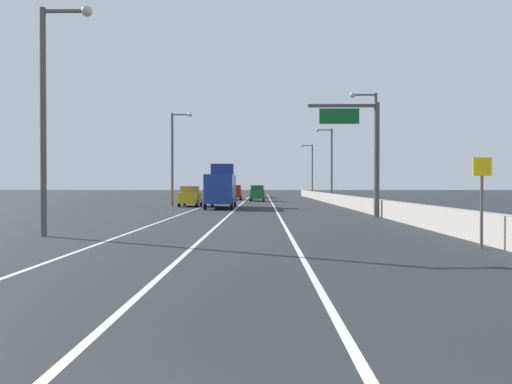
{
  "coord_description": "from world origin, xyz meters",
  "views": [
    {
      "loc": [
        0.34,
        -3.0,
        2.09
      ],
      "look_at": [
        -0.19,
        41.18,
        1.51
      ],
      "focal_mm": 36.1,
      "sensor_mm": 36.0,
      "label": 1
    }
  ],
  "objects_px": {
    "lamp_post_right_third": "(330,159)",
    "car_yellow_1": "(190,196)",
    "lamp_post_left_mid": "(175,152)",
    "box_truck": "(221,188)",
    "lamp_post_right_second": "(372,143)",
    "lamp_post_left_near": "(50,103)",
    "car_gray_3": "(257,191)",
    "overhead_sign_gantry": "(365,145)",
    "speed_advisory_sign": "(482,195)",
    "car_red_0": "(235,192)",
    "car_green_2": "(257,193)",
    "car_white_4": "(256,192)",
    "lamp_post_right_fourth": "(311,166)"
  },
  "relations": [
    {
      "from": "overhead_sign_gantry",
      "to": "car_gray_3",
      "type": "relative_size",
      "value": 1.68
    },
    {
      "from": "car_white_4",
      "to": "car_green_2",
      "type": "bearing_deg",
      "value": -88.46
    },
    {
      "from": "overhead_sign_gantry",
      "to": "car_green_2",
      "type": "xyz_separation_m",
      "value": [
        -7.39,
        33.6,
        -3.69
      ]
    },
    {
      "from": "lamp_post_right_second",
      "to": "lamp_post_left_near",
      "type": "height_order",
      "value": "same"
    },
    {
      "from": "car_gray_3",
      "to": "overhead_sign_gantry",
      "type": "bearing_deg",
      "value": -82.41
    },
    {
      "from": "car_gray_3",
      "to": "box_truck",
      "type": "bearing_deg",
      "value": -93.68
    },
    {
      "from": "car_yellow_1",
      "to": "car_white_4",
      "type": "bearing_deg",
      "value": 79.54
    },
    {
      "from": "lamp_post_right_fourth",
      "to": "lamp_post_left_near",
      "type": "bearing_deg",
      "value": -103.76
    },
    {
      "from": "lamp_post_right_third",
      "to": "lamp_post_left_near",
      "type": "height_order",
      "value": "same"
    },
    {
      "from": "lamp_post_right_fourth",
      "to": "car_red_0",
      "type": "distance_m",
      "value": 22.17
    },
    {
      "from": "lamp_post_right_third",
      "to": "car_yellow_1",
      "type": "relative_size",
      "value": 2.08
    },
    {
      "from": "overhead_sign_gantry",
      "to": "speed_advisory_sign",
      "type": "relative_size",
      "value": 2.5
    },
    {
      "from": "overhead_sign_gantry",
      "to": "lamp_post_right_fourth",
      "type": "xyz_separation_m",
      "value": [
        1.87,
        57.7,
        0.7
      ]
    },
    {
      "from": "overhead_sign_gantry",
      "to": "car_red_0",
      "type": "distance_m",
      "value": 41.52
    },
    {
      "from": "overhead_sign_gantry",
      "to": "lamp_post_right_second",
      "type": "height_order",
      "value": "lamp_post_right_second"
    },
    {
      "from": "speed_advisory_sign",
      "to": "lamp_post_left_near",
      "type": "relative_size",
      "value": 0.32
    },
    {
      "from": "car_white_4",
      "to": "car_yellow_1",
      "type": "bearing_deg",
      "value": -100.46
    },
    {
      "from": "lamp_post_right_third",
      "to": "lamp_post_right_second",
      "type": "bearing_deg",
      "value": -90.02
    },
    {
      "from": "lamp_post_left_near",
      "to": "box_truck",
      "type": "bearing_deg",
      "value": 79.57
    },
    {
      "from": "car_yellow_1",
      "to": "car_green_2",
      "type": "relative_size",
      "value": 1.12
    },
    {
      "from": "lamp_post_right_third",
      "to": "car_white_4",
      "type": "xyz_separation_m",
      "value": [
        -9.69,
        17.55,
        -4.4
      ]
    },
    {
      "from": "lamp_post_right_second",
      "to": "lamp_post_left_mid",
      "type": "xyz_separation_m",
      "value": [
        -17.37,
        11.1,
        0.0
      ]
    },
    {
      "from": "overhead_sign_gantry",
      "to": "lamp_post_left_near",
      "type": "height_order",
      "value": "lamp_post_left_near"
    },
    {
      "from": "lamp_post_right_second",
      "to": "lamp_post_left_near",
      "type": "relative_size",
      "value": 1.0
    },
    {
      "from": "speed_advisory_sign",
      "to": "lamp_post_right_second",
      "type": "height_order",
      "value": "lamp_post_right_second"
    },
    {
      "from": "lamp_post_left_mid",
      "to": "car_green_2",
      "type": "distance_m",
      "value": 18.34
    },
    {
      "from": "box_truck",
      "to": "speed_advisory_sign",
      "type": "bearing_deg",
      "value": -70.16
    },
    {
      "from": "overhead_sign_gantry",
      "to": "lamp_post_left_near",
      "type": "distance_m",
      "value": 20.09
    },
    {
      "from": "lamp_post_right_second",
      "to": "car_red_0",
      "type": "bearing_deg",
      "value": 110.63
    },
    {
      "from": "lamp_post_left_near",
      "to": "car_green_2",
      "type": "xyz_separation_m",
      "value": [
        8.02,
        46.47,
        -4.4
      ]
    },
    {
      "from": "lamp_post_left_mid",
      "to": "car_gray_3",
      "type": "bearing_deg",
      "value": 78.93
    },
    {
      "from": "car_red_0",
      "to": "box_truck",
      "type": "relative_size",
      "value": 0.54
    },
    {
      "from": "lamp_post_right_third",
      "to": "car_green_2",
      "type": "xyz_separation_m",
      "value": [
        -9.26,
        1.43,
        -4.4
      ]
    },
    {
      "from": "car_yellow_1",
      "to": "car_gray_3",
      "type": "relative_size",
      "value": 1.01
    },
    {
      "from": "car_green_2",
      "to": "car_gray_3",
      "type": "height_order",
      "value": "car_green_2"
    },
    {
      "from": "lamp_post_right_fourth",
      "to": "lamp_post_right_third",
      "type": "bearing_deg",
      "value": -90.01
    },
    {
      "from": "speed_advisory_sign",
      "to": "car_yellow_1",
      "type": "bearing_deg",
      "value": 112.95
    },
    {
      "from": "lamp_post_left_mid",
      "to": "overhead_sign_gantry",
      "type": "bearing_deg",
      "value": -48.86
    },
    {
      "from": "car_gray_3",
      "to": "car_white_4",
      "type": "height_order",
      "value": "car_white_4"
    },
    {
      "from": "car_yellow_1",
      "to": "car_white_4",
      "type": "height_order",
      "value": "car_white_4"
    },
    {
      "from": "car_green_2",
      "to": "lamp_post_right_third",
      "type": "bearing_deg",
      "value": -8.77
    },
    {
      "from": "overhead_sign_gantry",
      "to": "lamp_post_left_near",
      "type": "bearing_deg",
      "value": -140.15
    },
    {
      "from": "lamp_post_left_mid",
      "to": "box_truck",
      "type": "height_order",
      "value": "lamp_post_left_mid"
    },
    {
      "from": "car_red_0",
      "to": "car_yellow_1",
      "type": "xyz_separation_m",
      "value": [
        -3.18,
        -22.97,
        -0.07
      ]
    },
    {
      "from": "lamp_post_right_third",
      "to": "lamp_post_left_mid",
      "type": "distance_m",
      "value": 22.58
    },
    {
      "from": "car_green_2",
      "to": "car_gray_3",
      "type": "xyz_separation_m",
      "value": [
        -0.31,
        24.13,
        -0.03
      ]
    },
    {
      "from": "car_red_0",
      "to": "car_white_4",
      "type": "xyz_separation_m",
      "value": [
        2.86,
        9.77,
        -0.03
      ]
    },
    {
      "from": "lamp_post_right_third",
      "to": "car_red_0",
      "type": "distance_m",
      "value": 15.4
    },
    {
      "from": "lamp_post_right_fourth",
      "to": "car_green_2",
      "type": "height_order",
      "value": "lamp_post_right_fourth"
    },
    {
      "from": "car_white_4",
      "to": "box_truck",
      "type": "bearing_deg",
      "value": -94.29
    }
  ]
}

